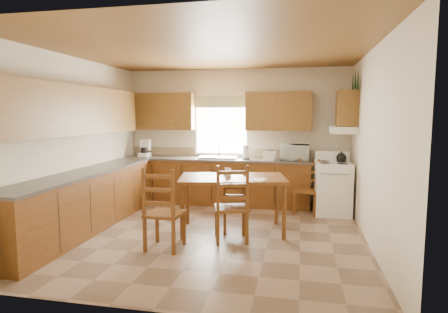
% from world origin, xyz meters
% --- Properties ---
extents(floor, '(4.50, 4.50, 0.00)m').
position_xyz_m(floor, '(0.00, 0.00, 0.00)').
color(floor, '#80664E').
rests_on(floor, ground).
extents(ceiling, '(4.50, 4.50, 0.00)m').
position_xyz_m(ceiling, '(0.00, 0.00, 2.70)').
color(ceiling, brown).
rests_on(ceiling, floor).
extents(wall_left, '(4.50, 4.50, 0.00)m').
position_xyz_m(wall_left, '(-2.25, 0.00, 1.35)').
color(wall_left, beige).
rests_on(wall_left, floor).
extents(wall_right, '(4.50, 4.50, 0.00)m').
position_xyz_m(wall_right, '(2.25, 0.00, 1.35)').
color(wall_right, beige).
rests_on(wall_right, floor).
extents(wall_back, '(4.50, 4.50, 0.00)m').
position_xyz_m(wall_back, '(0.00, 2.25, 1.35)').
color(wall_back, beige).
rests_on(wall_back, floor).
extents(wall_front, '(4.50, 4.50, 0.00)m').
position_xyz_m(wall_front, '(0.00, -2.25, 1.35)').
color(wall_front, beige).
rests_on(wall_front, floor).
extents(lower_cab_back, '(3.75, 0.60, 0.88)m').
position_xyz_m(lower_cab_back, '(-0.38, 1.95, 0.44)').
color(lower_cab_back, brown).
rests_on(lower_cab_back, floor).
extents(lower_cab_left, '(0.60, 3.60, 0.88)m').
position_xyz_m(lower_cab_left, '(-1.95, -0.15, 0.44)').
color(lower_cab_left, brown).
rests_on(lower_cab_left, floor).
extents(counter_back, '(3.75, 0.63, 0.04)m').
position_xyz_m(counter_back, '(-0.38, 1.95, 0.90)').
color(counter_back, '#4C4641').
rests_on(counter_back, lower_cab_back).
extents(counter_left, '(0.63, 3.60, 0.04)m').
position_xyz_m(counter_left, '(-1.95, -0.15, 0.90)').
color(counter_left, '#4C4641').
rests_on(counter_left, lower_cab_left).
extents(backsplash, '(3.75, 0.01, 0.18)m').
position_xyz_m(backsplash, '(-0.38, 2.24, 1.01)').
color(backsplash, '#8E7C59').
rests_on(backsplash, counter_back).
extents(upper_cab_back_left, '(1.41, 0.33, 0.75)m').
position_xyz_m(upper_cab_back_left, '(-1.55, 2.08, 1.85)').
color(upper_cab_back_left, brown).
rests_on(upper_cab_back_left, wall_back).
extents(upper_cab_back_right, '(1.25, 0.33, 0.75)m').
position_xyz_m(upper_cab_back_right, '(0.86, 2.08, 1.85)').
color(upper_cab_back_right, brown).
rests_on(upper_cab_back_right, wall_back).
extents(upper_cab_left, '(0.33, 3.60, 0.75)m').
position_xyz_m(upper_cab_left, '(-2.08, -0.15, 1.85)').
color(upper_cab_left, brown).
rests_on(upper_cab_left, wall_left).
extents(upper_cab_stove, '(0.33, 0.62, 0.62)m').
position_xyz_m(upper_cab_stove, '(2.08, 1.65, 1.90)').
color(upper_cab_stove, brown).
rests_on(upper_cab_stove, wall_right).
extents(range_hood, '(0.44, 0.62, 0.12)m').
position_xyz_m(range_hood, '(2.03, 1.65, 1.52)').
color(range_hood, white).
rests_on(range_hood, wall_right).
extents(window_frame, '(1.13, 0.02, 1.18)m').
position_xyz_m(window_frame, '(-0.30, 2.22, 1.55)').
color(window_frame, white).
rests_on(window_frame, wall_back).
extents(window_pane, '(1.05, 0.01, 1.10)m').
position_xyz_m(window_pane, '(-0.30, 2.21, 1.55)').
color(window_pane, white).
rests_on(window_pane, wall_back).
extents(window_valance, '(1.19, 0.01, 0.24)m').
position_xyz_m(window_valance, '(-0.30, 2.19, 2.05)').
color(window_valance, '#546D38').
rests_on(window_valance, wall_back).
extents(sink_basin, '(0.75, 0.45, 0.04)m').
position_xyz_m(sink_basin, '(-0.30, 1.95, 0.94)').
color(sink_basin, silver).
rests_on(sink_basin, counter_back).
extents(pine_decal_a, '(0.22, 0.22, 0.36)m').
position_xyz_m(pine_decal_a, '(2.21, 1.33, 2.38)').
color(pine_decal_a, black).
rests_on(pine_decal_a, wall_right).
extents(pine_decal_b, '(0.22, 0.22, 0.36)m').
position_xyz_m(pine_decal_b, '(2.21, 1.65, 2.42)').
color(pine_decal_b, black).
rests_on(pine_decal_b, wall_right).
extents(pine_decal_c, '(0.22, 0.22, 0.36)m').
position_xyz_m(pine_decal_c, '(2.21, 1.97, 2.38)').
color(pine_decal_c, black).
rests_on(pine_decal_c, wall_right).
extents(stove, '(0.65, 0.67, 0.92)m').
position_xyz_m(stove, '(1.88, 1.59, 0.46)').
color(stove, white).
rests_on(stove, floor).
extents(coffeemaker, '(0.27, 0.29, 0.33)m').
position_xyz_m(coffeemaker, '(-1.88, 1.97, 1.09)').
color(coffeemaker, white).
rests_on(coffeemaker, counter_back).
extents(paper_towel, '(0.14, 0.14, 0.28)m').
position_xyz_m(paper_towel, '(0.25, 1.93, 1.06)').
color(paper_towel, white).
rests_on(paper_towel, counter_back).
extents(toaster, '(0.24, 0.18, 0.18)m').
position_xyz_m(toaster, '(0.72, 1.89, 1.01)').
color(toaster, white).
rests_on(toaster, counter_back).
extents(microwave, '(0.51, 0.37, 0.30)m').
position_xyz_m(microwave, '(1.19, 1.95, 1.07)').
color(microwave, white).
rests_on(microwave, counter_back).
extents(dining_table, '(1.73, 1.20, 0.85)m').
position_xyz_m(dining_table, '(0.30, 0.24, 0.42)').
color(dining_table, brown).
rests_on(dining_table, floor).
extents(chair_near_left, '(0.48, 0.46, 1.10)m').
position_xyz_m(chair_near_left, '(-0.46, -0.68, 0.55)').
color(chair_near_left, brown).
rests_on(chair_near_left, floor).
extents(chair_near_right, '(0.56, 0.55, 1.10)m').
position_xyz_m(chair_near_right, '(0.36, -0.19, 0.55)').
color(chair_near_right, brown).
rests_on(chair_near_right, floor).
extents(chair_far_left, '(0.43, 0.42, 0.87)m').
position_xyz_m(chair_far_left, '(0.34, 0.21, 0.44)').
color(chair_far_left, brown).
rests_on(chair_far_left, floor).
extents(chair_far_right, '(0.48, 0.46, 0.97)m').
position_xyz_m(chair_far_right, '(1.43, 1.51, 0.49)').
color(chair_far_right, brown).
rests_on(chair_far_right, floor).
extents(table_paper, '(0.29, 0.34, 0.00)m').
position_xyz_m(table_paper, '(0.69, 0.08, 0.85)').
color(table_paper, white).
rests_on(table_paper, dining_table).
extents(table_card, '(0.10, 0.05, 0.13)m').
position_xyz_m(table_card, '(0.22, 0.25, 0.91)').
color(table_card, white).
rests_on(table_card, dining_table).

